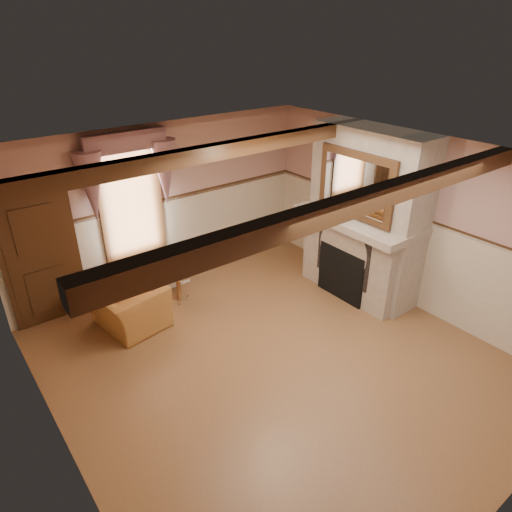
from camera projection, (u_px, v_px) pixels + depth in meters
floor at (275, 360)px, 6.35m from camera, size 5.50×6.00×0.01m
ceiling at (280, 163)px, 5.07m from camera, size 5.50×6.00×0.01m
wall_back at (164, 205)px, 7.82m from camera, size 5.50×0.02×2.80m
wall_left at (50, 362)px, 4.21m from camera, size 0.02×6.00×2.80m
wall_right at (410, 221)px, 7.21m from camera, size 0.02×6.00×2.80m
wainscot at (276, 316)px, 6.01m from camera, size 5.50×6.00×1.50m
chair_rail at (277, 266)px, 5.67m from camera, size 5.50×6.00×0.08m
firebox at (344, 273)px, 7.66m from camera, size 0.20×0.95×0.90m
armchair at (127, 306)px, 6.94m from camera, size 1.09×1.20×0.70m
side_table at (179, 286)px, 7.62m from camera, size 0.60×0.60×0.55m
book_stack at (175, 265)px, 7.47m from camera, size 0.35×0.39×0.20m
radiator at (169, 271)px, 8.02m from camera, size 0.71×0.21×0.60m
bowl at (350, 210)px, 7.47m from camera, size 0.37×0.37×0.09m
mantel_clock at (333, 200)px, 7.71m from camera, size 0.14×0.24×0.20m
oil_lamp at (333, 197)px, 7.71m from camera, size 0.11×0.11×0.28m
candle_red at (399, 226)px, 6.79m from camera, size 0.06×0.06×0.16m
jar_yellow at (393, 225)px, 6.87m from camera, size 0.06×0.06×0.12m
fireplace at (367, 214)px, 7.46m from camera, size 0.85×2.00×2.80m
mantel at (359, 219)px, 7.38m from camera, size 1.05×2.05×0.12m
overmantel_mirror at (355, 185)px, 7.00m from camera, size 0.06×1.44×1.04m
door at (42, 259)px, 6.80m from camera, size 1.10×0.10×2.10m
window at (130, 200)px, 7.36m from camera, size 1.06×0.08×2.02m
window_drapes at (128, 164)px, 7.02m from camera, size 1.30×0.14×1.40m
ceiling_beam_front at (362, 202)px, 4.28m from camera, size 5.50×0.18×0.20m
ceiling_beam_back at (220, 151)px, 5.96m from camera, size 5.50×0.18×0.20m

